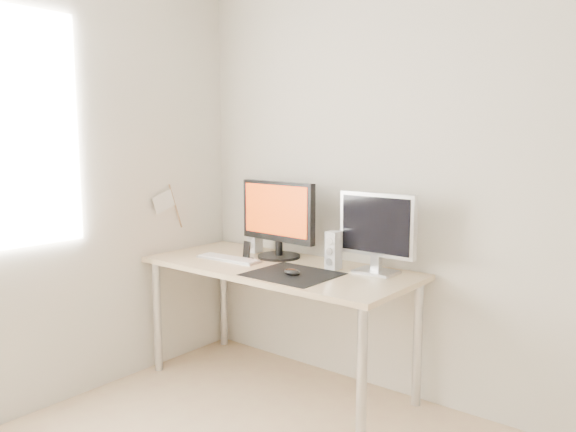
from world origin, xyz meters
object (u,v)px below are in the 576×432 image
Objects in this scene: mouse at (292,272)px; speaker_left at (255,236)px; keyboard at (229,259)px; speaker_right at (333,250)px; desk at (278,278)px; main_monitor at (278,217)px; phone_dock at (247,254)px; second_monitor at (377,229)px.

speaker_left is (-0.58, 0.35, 0.08)m from mouse.
speaker_right is at bearing 16.82° from keyboard.
speaker_left is (-0.36, 0.20, 0.18)m from desk.
speaker_right is at bearing -5.32° from main_monitor.
main_monitor reaches higher than desk.
phone_dock reaches higher than desk.
mouse is 0.29m from speaker_right.
speaker_left reaches higher than keyboard.
desk is 2.90× the size of main_monitor.
second_monitor is at bearing 47.16° from mouse.
phone_dock is at bearing 41.93° from keyboard.
desk is at bearing 0.45° from phone_dock.
desk is 0.34m from keyboard.
desk is 0.45m from speaker_left.
phone_dock reaches higher than mouse.
main_monitor is 0.46m from speaker_right.
speaker_left reaches higher than phone_dock.
phone_dock is (0.08, 0.07, 0.03)m from keyboard.
speaker_right is 1.90× the size of phone_dock.
speaker_left reaches higher than desk.
speaker_right reaches higher than phone_dock.
speaker_left is 0.66m from speaker_right.
phone_dock reaches higher than keyboard.
keyboard is (-0.19, -0.23, -0.25)m from main_monitor.
second_monitor is (0.31, 0.34, 0.22)m from mouse.
speaker_right is 0.56m from phone_dock.
second_monitor is 1.06× the size of keyboard.
phone_dock is at bearing 162.02° from mouse.
second_monitor is at bearing 19.04° from desk.
phone_dock is (-0.46, 0.15, 0.01)m from mouse.
second_monitor reaches higher than phone_dock.
mouse is 0.47× the size of speaker_right.
phone_dock is (-0.78, -0.19, -0.21)m from second_monitor.
keyboard is at bearing -130.16° from main_monitor.
second_monitor is 0.93m from keyboard.
main_monitor is 1.22× the size of second_monitor.
keyboard is at bearing 171.87° from mouse.
main_monitor reaches higher than speaker_left.
keyboard is (-0.32, -0.07, 0.09)m from desk.
desk is 0.39m from main_monitor.
phone_dock is at bearing -167.93° from speaker_right.
main_monitor reaches higher than second_monitor.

